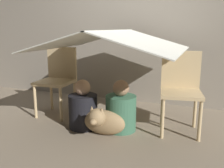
{
  "coord_description": "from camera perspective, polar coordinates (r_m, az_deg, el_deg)",
  "views": [
    {
      "loc": [
        1.02,
        -2.6,
        1.13
      ],
      "look_at": [
        0.0,
        0.06,
        0.48
      ],
      "focal_mm": 40.0,
      "sensor_mm": 36.0,
      "label": 1
    }
  ],
  "objects": [
    {
      "name": "person_front",
      "position": [
        2.88,
        -6.63,
        -5.59
      ],
      "size": [
        0.33,
        0.33,
        0.56
      ],
      "color": "black",
      "rests_on": "ground_plane"
    },
    {
      "name": "dog",
      "position": [
        2.67,
        -2.22,
        -8.48
      ],
      "size": [
        0.48,
        0.4,
        0.37
      ],
      "color": "#9E7F56",
      "rests_on": "ground_plane"
    },
    {
      "name": "chair_left",
      "position": [
        3.34,
        -12.3,
        1.51
      ],
      "size": [
        0.44,
        0.44,
        0.88
      ],
      "rotation": [
        0.0,
        0.0,
        0.03
      ],
      "color": "#D1B27F",
      "rests_on": "ground_plane"
    },
    {
      "name": "sheet_canopy",
      "position": [
        2.85,
        0.0,
        9.99
      ],
      "size": [
        1.58,
        1.43,
        0.23
      ],
      "color": "silver"
    },
    {
      "name": "person_second",
      "position": [
        2.79,
        2.04,
        -6.03
      ],
      "size": [
        0.34,
        0.34,
        0.58
      ],
      "color": "#38664C",
      "rests_on": "ground_plane"
    },
    {
      "name": "ground_plane",
      "position": [
        3.01,
        -0.43,
        -9.26
      ],
      "size": [
        8.8,
        8.8,
        0.0
      ],
      "primitive_type": "plane",
      "color": "gray"
    },
    {
      "name": "chair_right",
      "position": [
        2.82,
        15.43,
        -0.73
      ],
      "size": [
        0.49,
        0.49,
        0.88
      ],
      "rotation": [
        0.0,
        0.0,
        0.18
      ],
      "color": "#D1B27F",
      "rests_on": "ground_plane"
    },
    {
      "name": "wall_back",
      "position": [
        3.82,
        5.63,
        14.53
      ],
      "size": [
        7.0,
        0.05,
        2.5
      ],
      "color": "gray",
      "rests_on": "ground_plane"
    }
  ]
}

